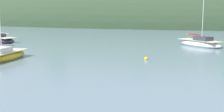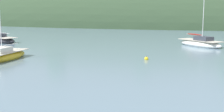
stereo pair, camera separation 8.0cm
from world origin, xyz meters
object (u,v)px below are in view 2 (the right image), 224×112
sailboat_black_sloop (4,56)px  mooring_buoy_channel (146,59)px  sailboat_grey_yawl (0,40)px  sailboat_orange_cutter (200,43)px

sailboat_black_sloop → mooring_buoy_channel: sailboat_black_sloop is taller
sailboat_grey_yawl → sailboat_black_sloop: size_ratio=0.97×
sailboat_grey_yawl → sailboat_black_sloop: bearing=-49.6°
sailboat_orange_cutter → sailboat_black_sloop: 27.98m
sailboat_grey_yawl → sailboat_orange_cutter: (32.30, 5.07, 0.02)m
sailboat_grey_yawl → sailboat_orange_cutter: sailboat_orange_cutter is taller
sailboat_black_sloop → mooring_buoy_channel: size_ratio=17.37×
sailboat_orange_cutter → mooring_buoy_channel: sailboat_orange_cutter is taller
sailboat_grey_yawl → mooring_buoy_channel: sailboat_grey_yawl is taller
sailboat_black_sloop → mooring_buoy_channel: (14.78, 5.09, -0.31)m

